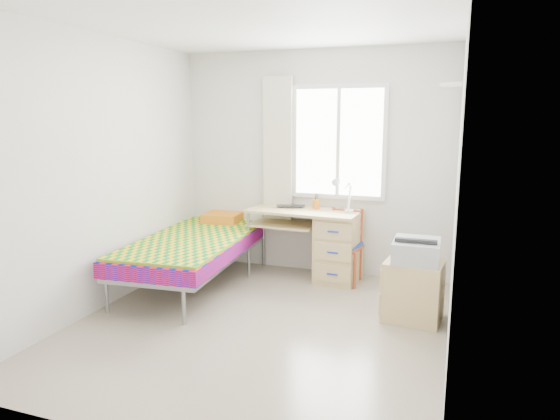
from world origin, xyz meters
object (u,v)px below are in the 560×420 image
Objects in this scene: bed at (198,243)px; cabinet at (413,290)px; printer at (416,250)px; chair at (345,241)px; desk at (333,243)px.

cabinet is at bearing -10.21° from bed.
bed is 4.76× the size of printer.
desk is at bearing -176.19° from chair.
bed is 2.36m from cabinet.
chair is (1.52, 0.60, 0.01)m from bed.
bed reaches higher than desk.
printer is (0.83, -0.84, 0.18)m from chair.
desk is 1.31m from printer.
printer is at bearing -36.72° from chair.
bed is 2.37m from printer.
chair is 1.77× the size of printer.
desk is at bearing 138.32° from printer.
desk is 2.34× the size of cabinet.
printer reaches higher than cabinet.
chair is 1.19m from cabinet.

